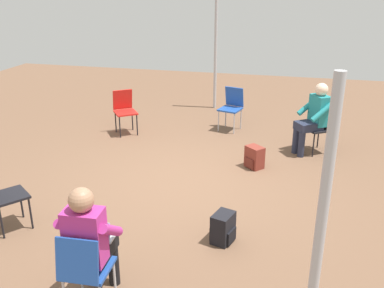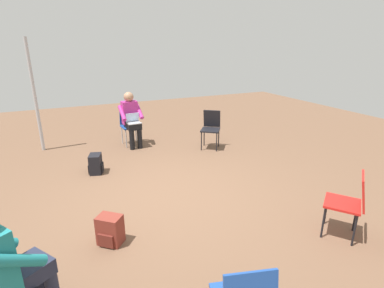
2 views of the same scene
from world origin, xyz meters
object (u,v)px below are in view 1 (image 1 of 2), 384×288
at_px(chair_east, 232,105).
at_px(person_with_laptop, 90,238).
at_px(chair_northeast, 125,109).
at_px(person_in_teal, 314,115).
at_px(backpack_by_empty_chair, 223,229).
at_px(chair_west, 84,268).
at_px(backpack_near_laptop_user, 254,158).
at_px(chair_northwest, 2,193).
at_px(chair_southeast, 321,125).

relative_size(chair_east, person_with_laptop, 0.69).
height_order(chair_northeast, person_in_teal, person_in_teal).
xyz_separation_m(chair_northeast, backpack_by_empty_chair, (-3.26, -2.53, -0.34)).
bearing_deg(chair_east, backpack_by_empty_chair, 113.05).
relative_size(chair_east, chair_west, 1.00).
distance_m(chair_west, backpack_by_empty_chair, 1.77).
height_order(chair_northeast, person_with_laptop, person_with_laptop).
bearing_deg(backpack_near_laptop_user, chair_northwest, 133.22).
distance_m(chair_northwest, chair_west, 1.91).
bearing_deg(backpack_by_empty_chair, chair_east, 7.54).
bearing_deg(chair_southeast, chair_east, 29.95).
height_order(chair_east, person_in_teal, person_in_teal).
bearing_deg(person_with_laptop, chair_northeast, 105.61).
distance_m(person_with_laptop, backpack_by_empty_chair, 1.69).
xyz_separation_m(chair_northwest, backpack_near_laptop_user, (2.56, -2.73, -0.34)).
distance_m(chair_southeast, person_in_teal, 0.26).
relative_size(chair_east, backpack_by_empty_chair, 2.36).
relative_size(chair_west, backpack_by_empty_chair, 2.36).
xyz_separation_m(chair_west, chair_northeast, (4.69, 1.53, 0.00)).
xyz_separation_m(chair_southeast, person_with_laptop, (-4.40, 2.17, 0.20)).
height_order(chair_west, person_in_teal, person_in_teal).
height_order(chair_southeast, chair_west, same).
relative_size(chair_northwest, backpack_by_empty_chair, 2.36).
height_order(chair_west, chair_northeast, same).
relative_size(chair_southeast, chair_west, 1.00).
relative_size(chair_southeast, person_with_laptop, 0.69).
relative_size(chair_northwest, person_with_laptop, 0.69).
bearing_deg(person_with_laptop, backpack_near_laptop_user, 68.69).
bearing_deg(chair_northwest, backpack_by_empty_chair, 45.63).
bearing_deg(chair_northwest, chair_northeast, 126.22).
bearing_deg(chair_southeast, chair_northeast, 54.30).
bearing_deg(chair_east, person_in_teal, 164.74).
height_order(person_in_teal, backpack_by_empty_chair, person_in_teal).
distance_m(chair_east, chair_northeast, 2.13).
distance_m(chair_southeast, backpack_near_laptop_user, 1.45).
bearing_deg(chair_west, chair_east, 82.02).
height_order(chair_southeast, backpack_near_laptop_user, chair_southeast).
bearing_deg(chair_northeast, person_with_laptop, 71.96).
bearing_deg(person_in_teal, person_with_laptop, 120.88).
bearing_deg(backpack_by_empty_chair, backpack_near_laptop_user, -3.48).
relative_size(chair_southeast, backpack_near_laptop_user, 2.36).
relative_size(chair_west, backpack_near_laptop_user, 2.36).
bearing_deg(backpack_by_empty_chair, chair_northeast, 37.76).
height_order(chair_northwest, person_with_laptop, person_with_laptop).
xyz_separation_m(chair_east, backpack_near_laptop_user, (-1.79, -0.66, -0.34)).
height_order(chair_northwest, chair_east, same).
distance_m(chair_northeast, backpack_by_empty_chair, 4.14).
distance_m(chair_northeast, backpack_near_laptop_user, 2.89).
height_order(chair_west, person_with_laptop, person_with_laptop).
bearing_deg(chair_northwest, person_in_teal, 80.71).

